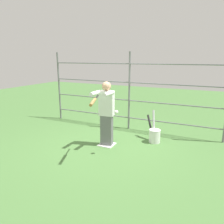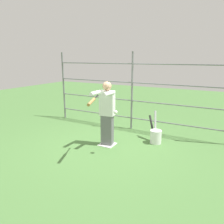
{
  "view_description": "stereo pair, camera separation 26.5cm",
  "coord_description": "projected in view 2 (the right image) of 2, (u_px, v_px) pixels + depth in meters",
  "views": [
    {
      "loc": [
        -2.57,
        4.95,
        2.33
      ],
      "look_at": [
        -0.25,
        0.19,
        1.0
      ],
      "focal_mm": 35.0,
      "sensor_mm": 36.0,
      "label": 1
    },
    {
      "loc": [
        -2.81,
        4.83,
        2.33
      ],
      "look_at": [
        -0.25,
        0.19,
        1.0
      ],
      "focal_mm": 35.0,
      "sensor_mm": 36.0,
      "label": 2
    }
  ],
  "objects": [
    {
      "name": "fence_backstop",
      "position": [
        132.0,
        92.0,
        7.04
      ],
      "size": [
        5.78,
        0.06,
        2.51
      ],
      "color": "slate",
      "rests_on": "ground"
    },
    {
      "name": "baseball_bat_swinging",
      "position": [
        92.0,
        101.0,
        4.75
      ],
      "size": [
        0.35,
        0.84,
        0.11
      ],
      "color": "black"
    },
    {
      "name": "home_plate",
      "position": [
        107.0,
        144.0,
        5.98
      ],
      "size": [
        0.4,
        0.4,
        0.02
      ],
      "color": "white",
      "rests_on": "ground"
    },
    {
      "name": "bat_bucket",
      "position": [
        156.0,
        135.0,
        6.08
      ],
      "size": [
        0.54,
        0.61,
        0.85
      ],
      "color": "white",
      "rests_on": "ground"
    },
    {
      "name": "ground_plane",
      "position": [
        107.0,
        145.0,
        5.99
      ],
      "size": [
        24.0,
        24.0,
        0.0
      ],
      "primitive_type": "plane",
      "color": "#4C7A3D"
    },
    {
      "name": "batter",
      "position": [
        107.0,
        112.0,
        5.74
      ],
      "size": [
        0.44,
        0.63,
        1.73
      ],
      "color": "slate",
      "rests_on": "ground"
    },
    {
      "name": "softball_in_flight",
      "position": [
        116.0,
        112.0,
        5.08
      ],
      "size": [
        0.1,
        0.1,
        0.1
      ],
      "color": "white"
    }
  ]
}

